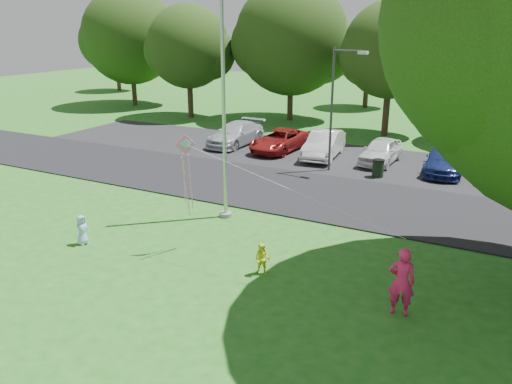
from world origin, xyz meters
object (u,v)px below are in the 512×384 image
at_px(street_lamp, 337,99).
at_px(trash_can, 378,169).
at_px(child_blue, 82,230).
at_px(kite, 190,159).
at_px(child_yellow, 262,259).
at_px(flagpole, 224,111).
at_px(woman, 402,282).

relative_size(street_lamp, trash_can, 6.58).
height_order(trash_can, child_blue, child_blue).
bearing_deg(kite, trash_can, 36.50).
height_order(child_yellow, kite, kite).
distance_m(child_yellow, kite, 3.87).
distance_m(street_lamp, kite, 11.20).
relative_size(flagpole, street_lamp, 1.62).
distance_m(street_lamp, woman, 13.48).
height_order(flagpole, child_yellow, flagpole).
relative_size(flagpole, child_yellow, 9.84).
bearing_deg(child_blue, kite, -62.83).
bearing_deg(flagpole, child_blue, -124.08).
xyz_separation_m(street_lamp, kite, (-1.04, -11.14, -0.51)).
height_order(trash_can, kite, kite).
xyz_separation_m(street_lamp, trash_can, (2.30, -0.04, -3.23)).
relative_size(trash_can, woman, 0.50).
bearing_deg(woman, street_lamp, -73.39).
bearing_deg(flagpole, child_yellow, -46.85).
distance_m(trash_can, kite, 11.91).
bearing_deg(kite, child_yellow, -45.25).
relative_size(flagpole, kite, 1.37).
xyz_separation_m(woman, child_blue, (-10.59, -0.57, -0.41)).
distance_m(flagpole, street_lamp, 8.10).
bearing_deg(kite, flagpole, 64.78).
height_order(woman, kite, kite).
height_order(street_lamp, child_yellow, street_lamp).
relative_size(child_blue, kite, 0.14).
bearing_deg(flagpole, trash_can, 63.06).
distance_m(woman, child_yellow, 4.17).
relative_size(street_lamp, woman, 3.29).
height_order(trash_can, child_yellow, child_yellow).
xyz_separation_m(street_lamp, child_blue, (-4.74, -12.40, -3.17)).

